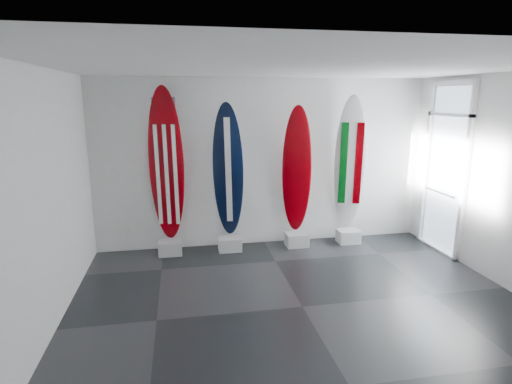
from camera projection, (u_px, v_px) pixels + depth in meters
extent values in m
plane|color=black|center=(302.00, 307.00, 5.33)|extent=(6.00, 6.00, 0.00)
plane|color=white|center=(309.00, 66.00, 4.65)|extent=(6.00, 6.00, 0.00)
plane|color=silver|center=(264.00, 163.00, 7.38)|extent=(6.00, 0.00, 6.00)
plane|color=silver|center=(423.00, 285.00, 2.60)|extent=(6.00, 0.00, 6.00)
plane|color=silver|center=(41.00, 206.00, 4.46)|extent=(0.00, 5.00, 5.00)
cube|color=silver|center=(170.00, 248.00, 7.08)|extent=(0.40, 0.30, 0.24)
ellipsoid|color=#7E0006|center=(166.00, 165.00, 6.86)|extent=(0.62, 0.33, 2.62)
cube|color=silver|center=(230.00, 244.00, 7.27)|extent=(0.40, 0.30, 0.24)
ellipsoid|color=black|center=(228.00, 171.00, 7.07)|extent=(0.60, 0.45, 2.36)
cube|color=silver|center=(297.00, 240.00, 7.49)|extent=(0.40, 0.30, 0.24)
ellipsoid|color=#7E0006|center=(297.00, 170.00, 7.30)|extent=(0.58, 0.42, 2.30)
cube|color=silver|center=(348.00, 236.00, 7.66)|extent=(0.40, 0.30, 0.24)
ellipsoid|color=white|center=(350.00, 164.00, 7.45)|extent=(0.65, 0.53, 2.47)
cube|color=silver|center=(128.00, 232.00, 7.19)|extent=(0.09, 0.02, 0.13)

